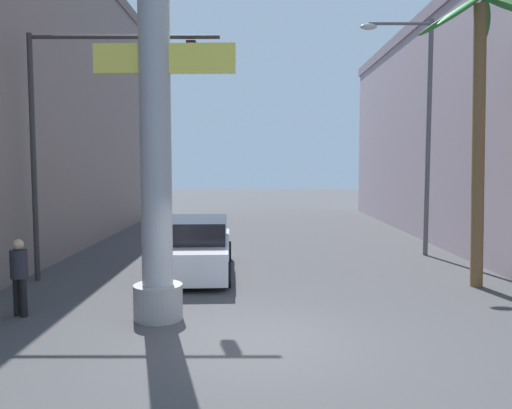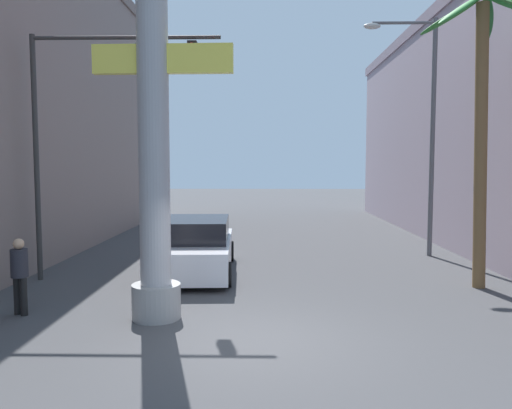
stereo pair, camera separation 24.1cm
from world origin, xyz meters
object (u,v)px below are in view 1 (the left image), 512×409
traffic_light_mast (88,110)px  palm_tree_near_right (481,101)px  car_lead (195,247)px  pedestrian_curb_left (20,272)px  neon_sign_pole (156,63)px  street_lamp (420,116)px

traffic_light_mast → palm_tree_near_right: palm_tree_near_right is taller
car_lead → traffic_light_mast: bearing=-160.5°
palm_tree_near_right → pedestrian_curb_left: palm_tree_near_right is taller
traffic_light_mast → palm_tree_near_right: size_ratio=0.90×
neon_sign_pole → palm_tree_near_right: neon_sign_pole is taller
street_lamp → traffic_light_mast: 10.55m
neon_sign_pole → street_lamp: size_ratio=1.28×
neon_sign_pole → palm_tree_near_right: 7.95m
traffic_light_mast → street_lamp: bearing=20.9°
neon_sign_pole → pedestrian_curb_left: bearing=176.6°
car_lead → pedestrian_curb_left: size_ratio=3.11×
street_lamp → pedestrian_curb_left: (-10.27, -6.91, -3.79)m
traffic_light_mast → palm_tree_near_right: (9.93, -0.66, 0.15)m
street_lamp → neon_sign_pole: bearing=-136.3°
street_lamp → traffic_light_mast: bearing=-159.1°
neon_sign_pole → car_lead: (0.20, 4.25, -4.30)m
traffic_light_mast → pedestrian_curb_left: size_ratio=4.07×
pedestrian_curb_left → street_lamp: bearing=34.0°
car_lead → street_lamp: bearing=21.4°
traffic_light_mast → car_lead: traffic_light_mast is taller
car_lead → pedestrian_curb_left: 5.10m
pedestrian_curb_left → neon_sign_pole: bearing=-3.4°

